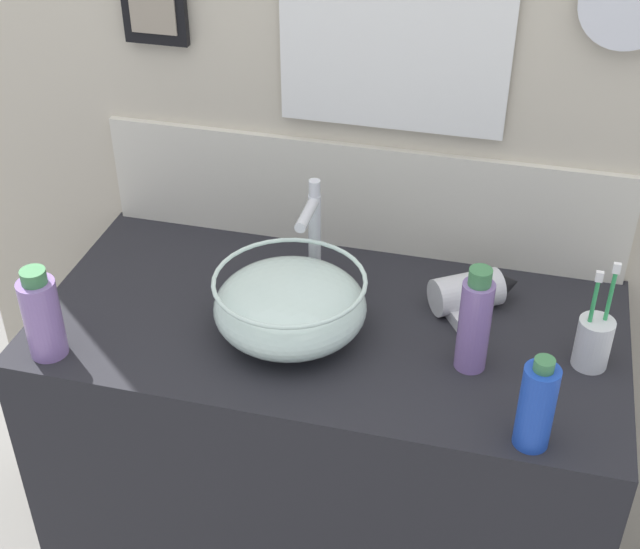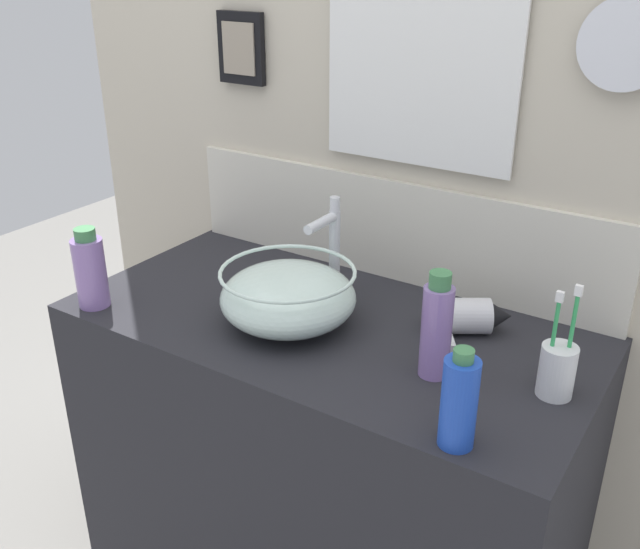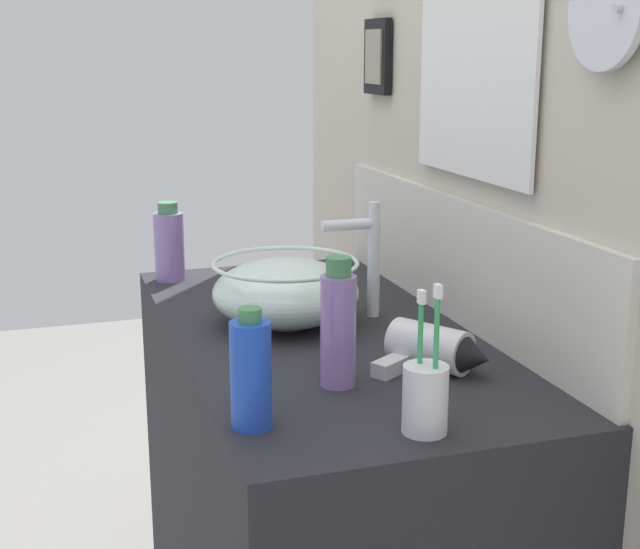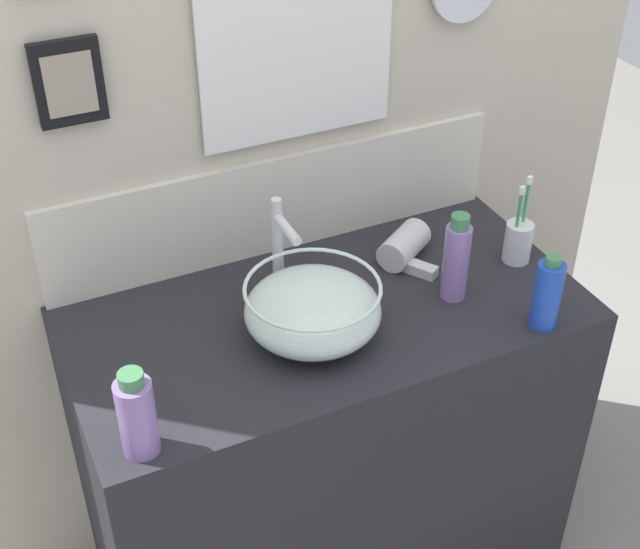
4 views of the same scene
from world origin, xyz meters
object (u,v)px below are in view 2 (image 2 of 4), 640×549
object	(u,v)px
glass_bowl_sink	(288,296)
soap_dispenser	(459,402)
hair_drier	(464,318)
faucet	(331,241)
lotion_bottle	(90,270)
toothbrush_cup	(557,369)
spray_bottle	(436,328)

from	to	relation	value
glass_bowl_sink	soap_dispenser	world-z (taller)	soap_dispenser
hair_drier	faucet	bearing A→B (deg)	-179.93
hair_drier	lotion_bottle	size ratio (longest dim) A/B	1.09
glass_bowl_sink	lotion_bottle	world-z (taller)	lotion_bottle
lotion_bottle	toothbrush_cup	bearing A→B (deg)	12.36
glass_bowl_sink	spray_bottle	world-z (taller)	spray_bottle
soap_dispenser	toothbrush_cup	bearing A→B (deg)	67.95
glass_bowl_sink	lotion_bottle	distance (m)	0.42
toothbrush_cup	soap_dispenser	distance (m)	0.23
hair_drier	toothbrush_cup	size ratio (longest dim) A/B	0.92
toothbrush_cup	spray_bottle	xyz separation A→B (m)	(-0.20, -0.05, 0.04)
soap_dispenser	glass_bowl_sink	bearing A→B (deg)	158.70
hair_drier	lotion_bottle	world-z (taller)	lotion_bottle
faucet	toothbrush_cup	xyz separation A→B (m)	(0.52, -0.11, -0.08)
faucet	hair_drier	world-z (taller)	faucet
glass_bowl_sink	spray_bottle	distance (m)	0.32
soap_dispenser	hair_drier	bearing A→B (deg)	110.86
hair_drier	spray_bottle	xyz separation A→B (m)	(0.01, -0.17, 0.06)
faucet	hair_drier	size ratio (longest dim) A/B	1.17
hair_drier	lotion_bottle	bearing A→B (deg)	-155.87
faucet	toothbrush_cup	bearing A→B (deg)	-12.35
faucet	soap_dispenser	bearing A→B (deg)	-37.16
lotion_bottle	faucet	bearing A→B (deg)	38.55
glass_bowl_sink	soap_dispenser	xyz separation A→B (m)	(0.43, -0.17, 0.01)
lotion_bottle	soap_dispenser	bearing A→B (deg)	-0.98
hair_drier	toothbrush_cup	world-z (taller)	toothbrush_cup
glass_bowl_sink	hair_drier	size ratio (longest dim) A/B	1.43
hair_drier	glass_bowl_sink	bearing A→B (deg)	-152.56
soap_dispenser	lotion_bottle	xyz separation A→B (m)	(-0.82, 0.01, 0.00)
hair_drier	spray_bottle	bearing A→B (deg)	-85.38
faucet	toothbrush_cup	world-z (taller)	faucet
faucet	soap_dispenser	xyz separation A→B (m)	(0.43, -0.33, -0.05)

